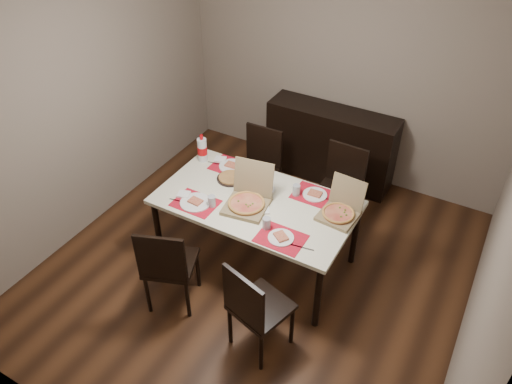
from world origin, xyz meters
The scene contains 18 objects.
ground centered at (0.00, 0.00, -0.01)m, with size 3.80×4.00×0.02m, color #462815.
room_walls centered at (0.00, 0.43, 1.73)m, with size 3.84×4.02×2.62m.
sideboard centered at (0.00, 1.78, 0.45)m, with size 1.50×0.40×0.90m, color black.
dining_table centered at (-0.06, 0.11, 0.68)m, with size 1.80×1.00×0.75m.
chair_near_left centered at (-0.44, -0.75, 0.51)m, with size 0.54×0.54×0.93m.
chair_near_right centered at (0.43, -0.79, 0.51)m, with size 0.52×0.52×0.93m.
chair_far_left centered at (-0.48, 0.91, 0.51)m, with size 0.43×0.43×0.93m.
chair_far_right centered at (0.42, 1.02, 0.51)m, with size 0.43×0.43×0.93m.
setting_near_left centered at (-0.50, -0.18, 0.77)m, with size 0.45×0.30×0.11m.
setting_near_right centered at (0.32, -0.21, 0.77)m, with size 0.50×0.30×0.11m.
setting_far_left centered at (-0.51, 0.44, 0.77)m, with size 0.48×0.30×0.11m.
setting_far_right centered at (0.33, 0.42, 0.77)m, with size 0.46×0.30×0.11m.
napkin_loose centered at (0.06, 0.01, 0.76)m, with size 0.12×0.11×0.02m, color white.
pizza_box_center centered at (-0.09, 0.02, 0.81)m, with size 0.43×0.46×0.37m.
pizza_box_right centered at (0.68, 0.29, 0.80)m, with size 0.34×0.38×0.32m.
faina_plate centered at (-0.44, 0.28, 0.76)m, with size 0.27×0.27×0.03m.
dip_bowl centered at (-0.03, 0.28, 0.77)m, with size 0.13×0.13×0.03m, color white.
soda_bottle centered at (-0.86, 0.42, 0.88)m, with size 0.10×0.10×0.30m.
Camera 1 is at (1.68, -2.98, 3.60)m, focal length 35.00 mm.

